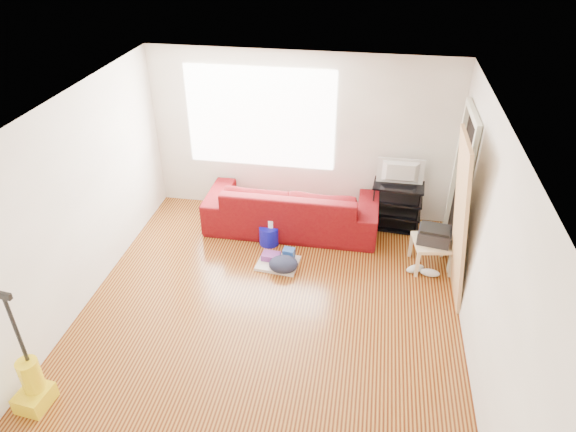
% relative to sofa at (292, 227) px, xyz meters
% --- Properties ---
extents(room, '(4.51, 5.01, 2.51)m').
position_rel_sofa_xyz_m(room, '(0.11, -1.80, 1.25)').
color(room, '#441507').
rests_on(room, ground).
extents(sofa, '(2.52, 0.99, 0.74)m').
position_rel_sofa_xyz_m(sofa, '(0.00, 0.00, 0.00)').
color(sofa, '#510209').
rests_on(sofa, ground).
extents(tv_stand, '(0.75, 0.47, 0.73)m').
position_rel_sofa_xyz_m(tv_stand, '(1.52, 0.27, 0.37)').
color(tv_stand, black).
rests_on(tv_stand, ground).
extents(tv, '(0.66, 0.09, 0.38)m').
position_rel_sofa_xyz_m(tv, '(1.52, 0.27, 0.92)').
color(tv, black).
rests_on(tv, tv_stand).
extents(side_table, '(0.56, 0.56, 0.40)m').
position_rel_sofa_xyz_m(side_table, '(1.99, -0.63, 0.34)').
color(side_table, tan).
rests_on(side_table, ground).
extents(printer, '(0.46, 0.38, 0.22)m').
position_rel_sofa_xyz_m(printer, '(1.99, -0.63, 0.51)').
color(printer, black).
rests_on(printer, side_table).
extents(bucket, '(0.35, 0.35, 0.28)m').
position_rel_sofa_xyz_m(bucket, '(-0.25, -0.47, 0.00)').
color(bucket, '#0E0DA1').
rests_on(bucket, ground).
extents(toilet_paper, '(0.13, 0.13, 0.11)m').
position_rel_sofa_xyz_m(toilet_paper, '(-0.22, -0.44, 0.20)').
color(toilet_paper, white).
rests_on(toilet_paper, bucket).
extents(cleaning_tray, '(0.58, 0.48, 0.20)m').
position_rel_sofa_xyz_m(cleaning_tray, '(-0.02, -0.93, 0.06)').
color(cleaning_tray, beige).
rests_on(cleaning_tray, ground).
extents(backpack, '(0.44, 0.37, 0.21)m').
position_rel_sofa_xyz_m(backpack, '(0.06, -1.07, 0.00)').
color(backpack, '#1A2134').
rests_on(backpack, ground).
extents(sneakers, '(0.46, 0.24, 0.10)m').
position_rel_sofa_xyz_m(sneakers, '(1.89, -0.82, 0.05)').
color(sneakers, silver).
rests_on(sneakers, ground).
extents(vacuum, '(0.32, 0.35, 1.36)m').
position_rel_sofa_xyz_m(vacuum, '(-1.96, -3.54, 0.25)').
color(vacuum, yellow).
rests_on(vacuum, ground).
extents(door_panel, '(0.26, 0.84, 2.09)m').
position_rel_sofa_xyz_m(door_panel, '(2.17, -1.13, 0.00)').
color(door_panel, tan).
rests_on(door_panel, ground).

